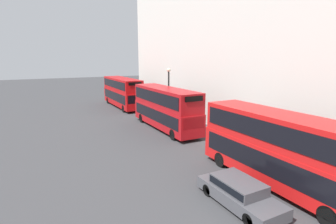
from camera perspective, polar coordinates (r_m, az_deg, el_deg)
name	(u,v)px	position (r m, az deg, el deg)	size (l,w,h in m)	color
bus_leading	(280,147)	(16.30, 23.14, -7.05)	(2.59, 10.63, 4.28)	red
bus_second_in_queue	(165,107)	(27.17, -0.60, 1.19)	(2.59, 10.77, 4.31)	#A80F14
bus_third_in_queue	(122,91)	(40.15, -9.95, 4.49)	(2.59, 11.21, 4.35)	#B20C0F
car_dark_sedan	(239,192)	(14.27, 15.17, -16.39)	(1.89, 4.76, 1.35)	#47474C
street_lamp	(169,89)	(30.26, 0.15, 5.12)	(0.44, 0.44, 6.21)	black
pedestrian	(211,129)	(25.14, 9.32, -3.65)	(0.36, 0.36, 1.62)	#26262D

